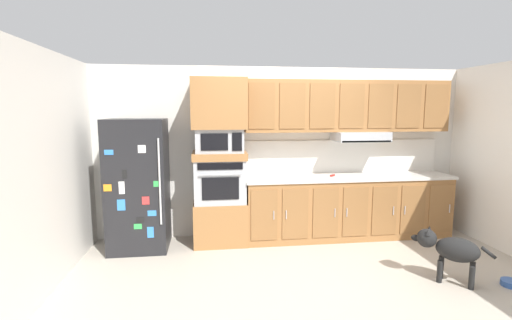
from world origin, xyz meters
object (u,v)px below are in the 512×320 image
Objects in this scene: refrigerator at (138,184)px; microwave at (219,140)px; screwdriver at (333,175)px; dog_food_bowl at (511,283)px; dog at (450,249)px; built_in_oven at (220,180)px.

refrigerator is 2.73× the size of microwave.
microwave is at bearing 3.54° from refrigerator.
refrigerator is 2.73m from screwdriver.
refrigerator is 8.80× the size of dog_food_bowl.
dog is 0.72m from dog_food_bowl.
built_in_oven is at bearing 150.40° from dog_food_bowl.
refrigerator is at bearing 158.11° from dog_food_bowl.
dog is at bearing -32.33° from microwave.
refrigerator reaches higher than microwave.
screwdriver is at bearing -1.18° from microwave.
built_in_oven is 3.50× the size of dog_food_bowl.
dog_food_bowl is (1.41, -1.70, -0.90)m from screwdriver.
refrigerator reaches higher than screwdriver.
built_in_oven is at bearing 179.23° from microwave.
microwave reaches higher than built_in_oven.
built_in_oven is 0.56m from microwave.
refrigerator is at bearing -176.45° from built_in_oven.
built_in_oven reaches higher than screwdriver.
microwave is (0.00, -0.00, 0.56)m from built_in_oven.
microwave reaches higher than screwdriver.
microwave is at bearing 178.82° from screwdriver.
dog_food_bowl is at bearing -21.89° from refrigerator.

